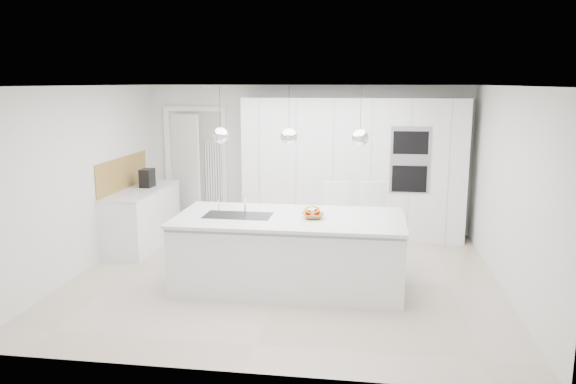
# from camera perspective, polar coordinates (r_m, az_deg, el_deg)

# --- Properties ---
(floor) EXTENTS (5.50, 5.50, 0.00)m
(floor) POSITION_cam_1_polar(r_m,az_deg,el_deg) (7.51, -0.33, -8.71)
(floor) COLOR #C1AF9E
(floor) RESTS_ON ground
(wall_back) EXTENTS (5.50, 0.00, 5.50)m
(wall_back) POSITION_cam_1_polar(r_m,az_deg,el_deg) (9.63, 1.87, 3.37)
(wall_back) COLOR silver
(wall_back) RESTS_ON ground
(wall_left) EXTENTS (0.00, 5.00, 5.00)m
(wall_left) POSITION_cam_1_polar(r_m,az_deg,el_deg) (8.06, -20.07, 1.18)
(wall_left) COLOR silver
(wall_left) RESTS_ON ground
(ceiling) EXTENTS (5.50, 5.50, 0.00)m
(ceiling) POSITION_cam_1_polar(r_m,az_deg,el_deg) (7.07, -0.35, 10.74)
(ceiling) COLOR white
(ceiling) RESTS_ON wall_back
(tall_cabinets) EXTENTS (3.60, 0.60, 2.30)m
(tall_cabinets) POSITION_cam_1_polar(r_m,az_deg,el_deg) (9.30, 6.57, 2.40)
(tall_cabinets) COLOR white
(tall_cabinets) RESTS_ON floor
(oven_stack) EXTENTS (0.62, 0.04, 1.05)m
(oven_stack) POSITION_cam_1_polar(r_m,az_deg,el_deg) (8.98, 12.30, 3.20)
(oven_stack) COLOR #A5A5A8
(oven_stack) RESTS_ON tall_cabinets
(doorway_frame) EXTENTS (1.11, 0.08, 2.13)m
(doorway_frame) POSITION_cam_1_polar(r_m,az_deg,el_deg) (10.04, -9.30, 2.24)
(doorway_frame) COLOR white
(doorway_frame) RESTS_ON floor
(hallway_door) EXTENTS (0.76, 0.38, 2.00)m
(hallway_door) POSITION_cam_1_polar(r_m,az_deg,el_deg) (10.07, -10.74, 2.11)
(hallway_door) COLOR white
(hallway_door) RESTS_ON floor
(radiator) EXTENTS (0.32, 0.04, 1.40)m
(radiator) POSITION_cam_1_polar(r_m,az_deg,el_deg) (9.97, -7.53, 1.21)
(radiator) COLOR white
(radiator) RESTS_ON floor
(left_base_cabinets) EXTENTS (0.60, 1.80, 0.86)m
(left_base_cabinets) POSITION_cam_1_polar(r_m,az_deg,el_deg) (9.15, -14.55, -2.62)
(left_base_cabinets) COLOR white
(left_base_cabinets) RESTS_ON floor
(left_worktop) EXTENTS (0.62, 1.82, 0.04)m
(left_worktop) POSITION_cam_1_polar(r_m,az_deg,el_deg) (9.06, -14.69, 0.14)
(left_worktop) COLOR silver
(left_worktop) RESTS_ON left_base_cabinets
(oak_backsplash) EXTENTS (0.02, 1.80, 0.50)m
(oak_backsplash) POSITION_cam_1_polar(r_m,az_deg,el_deg) (9.13, -16.44, 1.86)
(oak_backsplash) COLOR #A9833D
(oak_backsplash) RESTS_ON wall_left
(island_base) EXTENTS (2.80, 1.20, 0.86)m
(island_base) POSITION_cam_1_polar(r_m,az_deg,el_deg) (7.08, 0.11, -6.28)
(island_base) COLOR white
(island_base) RESTS_ON floor
(island_worktop) EXTENTS (2.84, 1.40, 0.04)m
(island_worktop) POSITION_cam_1_polar(r_m,az_deg,el_deg) (7.00, 0.17, -2.65)
(island_worktop) COLOR silver
(island_worktop) RESTS_ON island_base
(island_sink) EXTENTS (0.84, 0.44, 0.18)m
(island_sink) POSITION_cam_1_polar(r_m,az_deg,el_deg) (7.09, -5.11, -3.02)
(island_sink) COLOR #3F3F42
(island_sink) RESTS_ON island_worktop
(island_tap) EXTENTS (0.02, 0.02, 0.30)m
(island_tap) POSITION_cam_1_polar(r_m,az_deg,el_deg) (7.22, -4.39, -0.89)
(island_tap) COLOR white
(island_tap) RESTS_ON island_worktop
(pendant_left) EXTENTS (0.20, 0.20, 0.20)m
(pendant_left) POSITION_cam_1_polar(r_m,az_deg,el_deg) (6.96, -6.87, 5.71)
(pendant_left) COLOR white
(pendant_left) RESTS_ON ceiling
(pendant_mid) EXTENTS (0.20, 0.20, 0.20)m
(pendant_mid) POSITION_cam_1_polar(r_m,az_deg,el_deg) (6.79, 0.11, 5.65)
(pendant_mid) COLOR white
(pendant_mid) RESTS_ON ceiling
(pendant_right) EXTENTS (0.20, 0.20, 0.20)m
(pendant_right) POSITION_cam_1_polar(r_m,az_deg,el_deg) (6.72, 7.34, 5.51)
(pendant_right) COLOR white
(pendant_right) RESTS_ON ceiling
(fruit_bowl) EXTENTS (0.32, 0.32, 0.07)m
(fruit_bowl) POSITION_cam_1_polar(r_m,az_deg,el_deg) (6.90, 2.57, -2.41)
(fruit_bowl) COLOR #A9833D
(fruit_bowl) RESTS_ON island_worktop
(espresso_machine) EXTENTS (0.18, 0.27, 0.29)m
(espresso_machine) POSITION_cam_1_polar(r_m,az_deg,el_deg) (9.22, -14.11, 1.39)
(espresso_machine) COLOR black
(espresso_machine) RESTS_ON left_worktop
(bar_stool_left) EXTENTS (0.49, 0.60, 1.15)m
(bar_stool_left) POSITION_cam_1_polar(r_m,az_deg,el_deg) (7.94, 4.78, -3.28)
(bar_stool_left) COLOR white
(bar_stool_left) RESTS_ON floor
(bar_stool_right) EXTENTS (0.54, 0.63, 1.17)m
(bar_stool_right) POSITION_cam_1_polar(r_m,az_deg,el_deg) (7.91, 8.63, -3.37)
(bar_stool_right) COLOR white
(bar_stool_right) RESTS_ON floor
(apple_a) EXTENTS (0.08, 0.08, 0.08)m
(apple_a) POSITION_cam_1_polar(r_m,az_deg,el_deg) (6.93, 2.95, -2.05)
(apple_a) COLOR #AB0A06
(apple_a) RESTS_ON fruit_bowl
(apple_b) EXTENTS (0.07, 0.07, 0.07)m
(apple_b) POSITION_cam_1_polar(r_m,az_deg,el_deg) (6.90, 2.08, -2.12)
(apple_b) COLOR #AB0A06
(apple_b) RESTS_ON fruit_bowl
(banana_bunch) EXTENTS (0.22, 0.16, 0.20)m
(banana_bunch) POSITION_cam_1_polar(r_m,az_deg,el_deg) (6.88, 2.46, -1.81)
(banana_bunch) COLOR gold
(banana_bunch) RESTS_ON fruit_bowl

